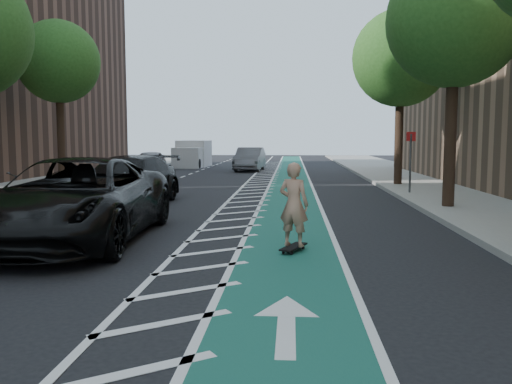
# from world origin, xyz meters

# --- Properties ---
(ground) EXTENTS (120.00, 120.00, 0.00)m
(ground) POSITION_xyz_m (0.00, 0.00, 0.00)
(ground) COLOR black
(ground) RESTS_ON ground
(bike_lane) EXTENTS (2.00, 90.00, 0.01)m
(bike_lane) POSITION_xyz_m (3.00, 10.00, 0.01)
(bike_lane) COLOR #175345
(bike_lane) RESTS_ON ground
(buffer_strip) EXTENTS (1.40, 90.00, 0.01)m
(buffer_strip) POSITION_xyz_m (1.50, 10.00, 0.01)
(buffer_strip) COLOR silver
(buffer_strip) RESTS_ON ground
(sidewalk_right) EXTENTS (5.00, 90.00, 0.15)m
(sidewalk_right) POSITION_xyz_m (9.50, 10.00, 0.07)
(sidewalk_right) COLOR gray
(sidewalk_right) RESTS_ON ground
(curb_right) EXTENTS (0.12, 90.00, 0.16)m
(curb_right) POSITION_xyz_m (7.05, 10.00, 0.08)
(curb_right) COLOR gray
(curb_right) RESTS_ON ground
(curb_left) EXTENTS (0.12, 90.00, 0.16)m
(curb_left) POSITION_xyz_m (-7.05, 10.00, 0.08)
(curb_left) COLOR gray
(curb_left) RESTS_ON ground
(tree_r_c) EXTENTS (4.20, 4.20, 7.90)m
(tree_r_c) POSITION_xyz_m (7.90, 8.00, 5.77)
(tree_r_c) COLOR #382619
(tree_r_c) RESTS_ON ground
(tree_r_d) EXTENTS (4.20, 4.20, 7.90)m
(tree_r_d) POSITION_xyz_m (7.90, 16.00, 5.77)
(tree_r_d) COLOR #382619
(tree_r_d) RESTS_ON ground
(tree_l_d) EXTENTS (4.20, 4.20, 7.90)m
(tree_l_d) POSITION_xyz_m (-7.90, 16.00, 5.77)
(tree_l_d) COLOR #382619
(tree_l_d) RESTS_ON ground
(sign_post) EXTENTS (0.35, 0.08, 2.47)m
(sign_post) POSITION_xyz_m (7.60, 12.00, 1.35)
(sign_post) COLOR #4C4C4C
(sign_post) RESTS_ON ground
(skateboard) EXTENTS (0.57, 0.91, 0.12)m
(skateboard) POSITION_xyz_m (3.10, 1.52, 0.10)
(skateboard) COLOR black
(skateboard) RESTS_ON ground
(skateboarder) EXTENTS (0.72, 0.61, 1.67)m
(skateboarder) POSITION_xyz_m (3.10, 1.52, 0.95)
(skateboarder) COLOR tan
(skateboarder) RESTS_ON skateboard
(suv_near) EXTENTS (3.24, 6.68, 1.83)m
(suv_near) POSITION_xyz_m (-1.64, 2.29, 0.91)
(suv_near) COLOR black
(suv_near) RESTS_ON ground
(suv_far) EXTENTS (2.80, 5.87, 1.65)m
(suv_far) POSITION_xyz_m (-2.40, 8.48, 0.83)
(suv_far) COLOR black
(suv_far) RESTS_ON ground
(car_silver) EXTENTS (2.20, 4.46, 1.46)m
(car_silver) POSITION_xyz_m (-5.65, 23.68, 0.73)
(car_silver) COLOR gray
(car_silver) RESTS_ON ground
(car_grey) EXTENTS (1.95, 4.88, 1.58)m
(car_grey) POSITION_xyz_m (0.20, 27.63, 0.79)
(car_grey) COLOR slate
(car_grey) RESTS_ON ground
(box_truck) EXTENTS (2.32, 4.91, 2.02)m
(box_truck) POSITION_xyz_m (-4.56, 32.04, 0.93)
(box_truck) COLOR silver
(box_truck) RESTS_ON ground
(barrel_a) EXTENTS (0.72, 0.72, 0.99)m
(barrel_a) POSITION_xyz_m (-3.80, 9.00, 0.47)
(barrel_a) COLOR #FF4A0D
(barrel_a) RESTS_ON ground
(barrel_b) EXTENTS (0.59, 0.59, 0.80)m
(barrel_b) POSITION_xyz_m (-3.02, 11.99, 0.38)
(barrel_b) COLOR #E6500C
(barrel_b) RESTS_ON ground
(barrel_c) EXTENTS (0.75, 0.75, 1.02)m
(barrel_c) POSITION_xyz_m (-4.00, 19.00, 0.48)
(barrel_c) COLOR #FF480D
(barrel_c) RESTS_ON ground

